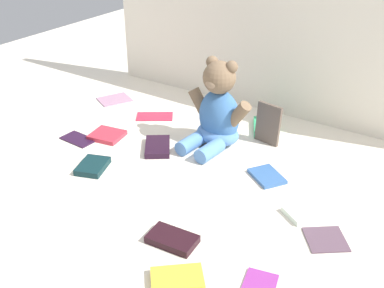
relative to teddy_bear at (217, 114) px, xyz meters
The scene contains 16 objects.
ground_plane 0.16m from the teddy_bear, 64.78° to the right, with size 3.20×3.20×0.00m, color silver.
backdrop_drape 0.41m from the teddy_bear, 82.00° to the left, with size 1.43×0.03×0.64m, color silver.
teddy_bear is the anchor object (origin of this frame).
book_case_0 0.46m from the teddy_bear, 27.96° to the right, with size 0.07×0.10×0.02m, color white.
book_case_1 0.54m from the teddy_bear, behind, with size 0.10×0.12×0.01m, color #A57A96.
book_case_2 0.65m from the teddy_bear, 67.01° to the right, with size 0.07×0.11×0.02m, color yellow.
book_case_3 0.48m from the teddy_bear, 149.13° to the right, with size 0.07×0.12×0.01m, color #2B1430.
book_case_4 0.22m from the teddy_bear, 133.89° to the right, with size 0.08×0.13×0.02m, color black.
book_case_5 0.43m from the teddy_bear, 123.51° to the right, with size 0.08×0.10×0.02m, color #0F2C30.
book_case_6 0.32m from the teddy_bear, behind, with size 0.07×0.14×0.01m, color #C32642.
book_case_7 0.18m from the teddy_bear, 35.18° to the left, with size 0.09×0.01×0.14m, color brown.
book_case_8 0.56m from the teddy_bear, 30.23° to the right, with size 0.09×0.10×0.01m, color #5A4252.
book_case_9 0.39m from the teddy_bear, 152.60° to the right, with size 0.09×0.11×0.02m, color #C42D3E.
book_case_11 0.53m from the teddy_bear, 71.30° to the right, with size 0.07×0.12×0.02m, color black.
book_case_12 0.22m from the teddy_bear, 61.30° to the left, with size 0.08×0.14×0.02m, color #2EA767.
book_case_13 0.28m from the teddy_bear, 22.84° to the right, with size 0.08×0.11×0.01m, color #3562A3.
Camera 1 is at (0.63, -1.09, 0.76)m, focal length 43.33 mm.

